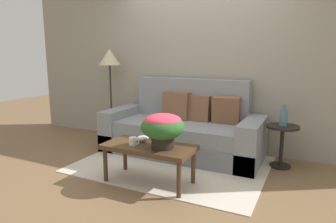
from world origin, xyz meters
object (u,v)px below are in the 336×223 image
(floor_lamp, at_px, (110,64))
(coffee_mug, at_px, (133,141))
(coffee_table, at_px, (149,150))
(side_table, at_px, (282,139))
(snack_bowl, at_px, (143,138))
(table_vase, at_px, (284,117))
(couch, at_px, (183,131))
(potted_plant, at_px, (163,127))

(floor_lamp, xyz_separation_m, coffee_mug, (1.33, -1.38, -0.79))
(coffee_table, relative_size, side_table, 1.87)
(side_table, bearing_deg, coffee_table, -137.32)
(snack_bowl, bearing_deg, coffee_mug, -97.09)
(coffee_table, distance_m, table_vase, 1.75)
(couch, height_order, floor_lamp, floor_lamp)
(couch, height_order, potted_plant, couch)
(potted_plant, distance_m, snack_bowl, 0.39)
(potted_plant, relative_size, coffee_mug, 3.64)
(coffee_table, height_order, coffee_mug, coffee_mug)
(floor_lamp, relative_size, coffee_mug, 11.86)
(side_table, xyz_separation_m, potted_plant, (-1.09, -1.19, 0.30))
(coffee_table, height_order, table_vase, table_vase)
(coffee_table, xyz_separation_m, snack_bowl, (-0.13, 0.09, 0.09))
(couch, xyz_separation_m, coffee_mug, (-0.08, -1.20, 0.16))
(floor_lamp, bearing_deg, table_vase, -2.75)
(floor_lamp, height_order, table_vase, floor_lamp)
(side_table, xyz_separation_m, table_vase, (-0.00, 0.00, 0.28))
(side_table, bearing_deg, potted_plant, -132.37)
(floor_lamp, bearing_deg, coffee_mug, -46.12)
(couch, relative_size, snack_bowl, 16.73)
(potted_plant, xyz_separation_m, coffee_mug, (-0.34, -0.06, -0.19))
(couch, height_order, snack_bowl, couch)
(snack_bowl, bearing_deg, potted_plant, -19.27)
(side_table, xyz_separation_m, coffee_mug, (-1.42, -1.25, 0.11))
(coffee_table, relative_size, coffee_mug, 7.97)
(snack_bowl, bearing_deg, coffee_table, -34.70)
(coffee_table, bearing_deg, floor_lamp, 138.62)
(couch, relative_size, table_vase, 8.40)
(snack_bowl, bearing_deg, side_table, 37.54)
(side_table, distance_m, table_vase, 0.28)
(floor_lamp, relative_size, potted_plant, 3.26)
(side_table, distance_m, potted_plant, 1.64)
(table_vase, bearing_deg, snack_bowl, -142.32)
(floor_lamp, distance_m, potted_plant, 2.21)
(coffee_table, distance_m, potted_plant, 0.34)
(table_vase, bearing_deg, potted_plant, -132.23)
(couch, height_order, table_vase, couch)
(couch, distance_m, table_vase, 1.38)
(couch, distance_m, floor_lamp, 1.70)
(couch, height_order, coffee_mug, couch)
(couch, bearing_deg, snack_bowl, -93.22)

